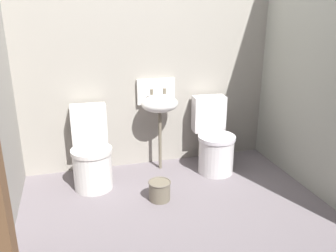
{
  "coord_description": "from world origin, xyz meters",
  "views": [
    {
      "loc": [
        -0.82,
        -2.66,
        1.75
      ],
      "look_at": [
        0.0,
        0.26,
        0.7
      ],
      "focal_mm": 37.64,
      "sensor_mm": 36.0,
      "label": 1
    }
  ],
  "objects": [
    {
      "name": "sink",
      "position": [
        0.07,
        0.86,
        0.75
      ],
      "size": [
        0.42,
        0.34,
        0.99
      ],
      "color": "#6C6251",
      "rests_on": "ground"
    },
    {
      "name": "wall_back",
      "position": [
        0.0,
        1.07,
        1.23
      ],
      "size": [
        3.14,
        0.1,
        2.46
      ],
      "primitive_type": "cube",
      "color": "#9D978C",
      "rests_on": "ground"
    },
    {
      "name": "ground_plane",
      "position": [
        0.0,
        0.0,
        -0.04
      ],
      "size": [
        3.14,
        2.44,
        0.08
      ],
      "primitive_type": "cube",
      "color": "slate"
    },
    {
      "name": "wall_right",
      "position": [
        1.42,
        0.1,
        1.23
      ],
      "size": [
        0.1,
        2.24,
        2.46
      ],
      "primitive_type": "cube",
      "color": "#9B9C90",
      "rests_on": "ground"
    },
    {
      "name": "bucket",
      "position": [
        -0.1,
        0.18,
        0.1
      ],
      "size": [
        0.22,
        0.22,
        0.19
      ],
      "color": "#6C6251",
      "rests_on": "ground"
    },
    {
      "name": "toilet_right",
      "position": [
        0.64,
        0.67,
        0.32
      ],
      "size": [
        0.43,
        0.61,
        0.78
      ],
      "rotation": [
        0.0,
        0.0,
        3.08
      ],
      "color": "silver",
      "rests_on": "ground"
    },
    {
      "name": "toilet_left",
      "position": [
        -0.68,
        0.67,
        0.32
      ],
      "size": [
        0.41,
        0.6,
        0.78
      ],
      "rotation": [
        0.0,
        0.0,
        3.11
      ],
      "color": "silver",
      "rests_on": "ground"
    }
  ]
}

